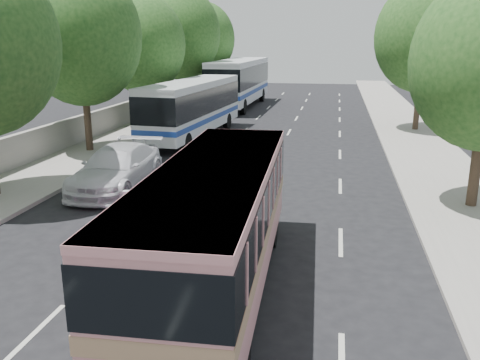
% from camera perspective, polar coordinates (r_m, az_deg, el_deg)
% --- Properties ---
extents(ground, '(120.00, 120.00, 0.00)m').
position_cam_1_polar(ground, '(12.27, -9.18, -12.52)').
color(ground, black).
rests_on(ground, ground).
extents(sidewalk_left, '(4.00, 90.00, 0.15)m').
position_cam_1_polar(sidewalk_left, '(33.07, -11.50, 5.34)').
color(sidewalk_left, '#9E998E').
rests_on(sidewalk_left, ground).
extents(sidewalk_right, '(4.00, 90.00, 0.12)m').
position_cam_1_polar(sidewalk_right, '(31.03, 19.13, 4.11)').
color(sidewalk_right, '#9E998E').
rests_on(sidewalk_right, ground).
extents(low_wall, '(0.30, 90.00, 1.50)m').
position_cam_1_polar(low_wall, '(33.66, -14.44, 6.76)').
color(low_wall, '#9E998E').
rests_on(low_wall, sidewalk_left).
extents(tree_left_c, '(6.00, 6.00, 9.35)m').
position_cam_1_polar(tree_left_c, '(27.14, -17.39, 15.66)').
color(tree_left_c, '#38281E').
rests_on(tree_left_c, ground).
extents(tree_left_d, '(5.52, 5.52, 8.60)m').
position_cam_1_polar(tree_left_d, '(34.40, -10.81, 15.07)').
color(tree_left_d, '#38281E').
rests_on(tree_left_d, ground).
extents(tree_left_e, '(6.30, 6.30, 9.82)m').
position_cam_1_polar(tree_left_e, '(41.94, -6.64, 16.36)').
color(tree_left_e, '#38281E').
rests_on(tree_left_e, ground).
extents(tree_left_f, '(5.88, 5.88, 9.16)m').
position_cam_1_polar(tree_left_f, '(49.69, -4.04, 15.77)').
color(tree_left_f, '#38281E').
rests_on(tree_left_f, ground).
extents(tree_right_far, '(6.00, 6.00, 9.35)m').
position_cam_1_polar(tree_right_far, '(34.49, 20.10, 15.25)').
color(tree_right_far, '#38281E').
rests_on(tree_right_far, ground).
extents(pink_bus, '(2.76, 9.59, 3.03)m').
position_cam_1_polar(pink_bus, '(11.57, -2.73, -3.89)').
color(pink_bus, '#D08689').
rests_on(pink_bus, ground).
extents(pink_taxi, '(1.93, 4.03, 1.33)m').
position_cam_1_polar(pink_taxi, '(15.22, -11.81, -4.26)').
color(pink_taxi, '#FF16A6').
rests_on(pink_taxi, ground).
extents(white_pickup, '(2.43, 5.79, 1.67)m').
position_cam_1_polar(white_pickup, '(20.57, -13.65, 1.29)').
color(white_pickup, silver).
rests_on(white_pickup, ground).
extents(tour_coach_front, '(3.34, 11.49, 3.39)m').
position_cam_1_polar(tour_coach_front, '(30.60, -5.33, 8.51)').
color(tour_coach_front, silver).
rests_on(tour_coach_front, ground).
extents(tour_coach_rear, '(3.18, 13.58, 4.05)m').
position_cam_1_polar(tour_coach_rear, '(45.11, -0.05, 11.31)').
color(tour_coach_rear, silver).
rests_on(tour_coach_rear, ground).
extents(taxi_roof_sign, '(0.56, 0.23, 0.18)m').
position_cam_1_polar(taxi_roof_sign, '(14.99, -11.97, -1.54)').
color(taxi_roof_sign, silver).
rests_on(taxi_roof_sign, pink_taxi).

